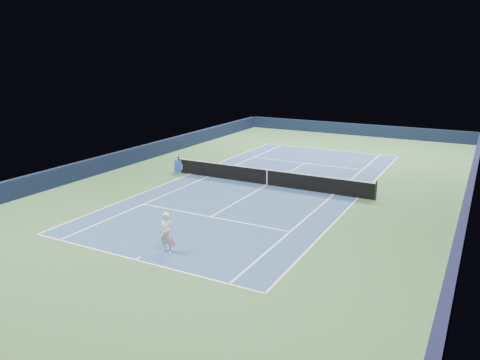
% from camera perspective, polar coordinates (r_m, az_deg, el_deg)
% --- Properties ---
extents(ground, '(40.00, 40.00, 0.00)m').
position_cam_1_polar(ground, '(27.99, 3.30, -0.60)').
color(ground, '#325830').
rests_on(ground, ground).
extents(wall_far, '(22.00, 0.35, 1.10)m').
position_cam_1_polar(wall_far, '(46.24, 13.81, 6.01)').
color(wall_far, black).
rests_on(wall_far, ground).
extents(wall_right, '(0.35, 40.00, 1.10)m').
position_cam_1_polar(wall_right, '(25.47, 26.00, -2.50)').
color(wall_right, black).
rests_on(wall_right, ground).
extents(wall_left, '(0.35, 40.00, 1.10)m').
position_cam_1_polar(wall_left, '(33.72, -13.62, 2.69)').
color(wall_left, black).
rests_on(wall_left, ground).
extents(court_surface, '(10.97, 23.77, 0.01)m').
position_cam_1_polar(court_surface, '(27.99, 3.30, -0.60)').
color(court_surface, navy).
rests_on(court_surface, ground).
extents(baseline_far, '(10.97, 0.08, 0.00)m').
position_cam_1_polar(baseline_far, '(38.81, 10.75, 3.66)').
color(baseline_far, white).
rests_on(baseline_far, ground).
extents(baseline_near, '(10.97, 0.08, 0.00)m').
position_cam_1_polar(baseline_near, '(18.54, -12.65, -9.47)').
color(baseline_near, white).
rests_on(baseline_near, ground).
extents(sideline_doubles_right, '(0.08, 23.77, 0.00)m').
position_cam_1_polar(sideline_doubles_right, '(26.27, 14.21, -2.11)').
color(sideline_doubles_right, white).
rests_on(sideline_doubles_right, ground).
extents(sideline_doubles_left, '(0.08, 23.77, 0.00)m').
position_cam_1_polar(sideline_doubles_left, '(30.62, -6.04, 0.74)').
color(sideline_doubles_left, white).
rests_on(sideline_doubles_left, ground).
extents(sideline_singles_right, '(0.08, 23.77, 0.00)m').
position_cam_1_polar(sideline_singles_right, '(26.60, 11.36, -1.72)').
color(sideline_singles_right, white).
rests_on(sideline_singles_right, ground).
extents(sideline_singles_left, '(0.08, 23.77, 0.00)m').
position_cam_1_polar(sideline_singles_left, '(29.89, -3.87, 0.43)').
color(sideline_singles_left, white).
rests_on(sideline_singles_left, ground).
extents(service_line_far, '(8.23, 0.08, 0.00)m').
position_cam_1_polar(service_line_far, '(33.73, 7.90, 2.04)').
color(service_line_far, white).
rests_on(service_line_far, ground).
extents(service_line_near, '(8.23, 0.08, 0.00)m').
position_cam_1_polar(service_line_near, '(22.62, -3.59, -4.50)').
color(service_line_near, white).
rests_on(service_line_near, ground).
extents(center_service_line, '(0.08, 12.80, 0.00)m').
position_cam_1_polar(center_service_line, '(27.99, 3.30, -0.59)').
color(center_service_line, white).
rests_on(center_service_line, ground).
extents(center_mark_far, '(0.08, 0.30, 0.00)m').
position_cam_1_polar(center_mark_far, '(38.67, 10.68, 3.62)').
color(center_mark_far, white).
rests_on(center_mark_far, ground).
extents(center_mark_near, '(0.08, 0.30, 0.00)m').
position_cam_1_polar(center_mark_near, '(18.64, -12.35, -9.30)').
color(center_mark_near, white).
rests_on(center_mark_near, ground).
extents(tennis_net, '(12.90, 0.10, 1.07)m').
position_cam_1_polar(tennis_net, '(27.86, 3.31, 0.40)').
color(tennis_net, black).
rests_on(tennis_net, ground).
extents(sponsor_cube, '(0.58, 0.50, 0.83)m').
position_cam_1_polar(sponsor_cube, '(31.08, -7.39, 1.69)').
color(sponsor_cube, '#1E43B8').
rests_on(sponsor_cube, ground).
extents(tennis_player, '(0.78, 1.26, 2.20)m').
position_cam_1_polar(tennis_player, '(18.67, -8.94, -6.38)').
color(tennis_player, silver).
rests_on(tennis_player, ground).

